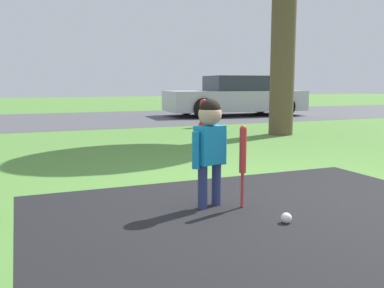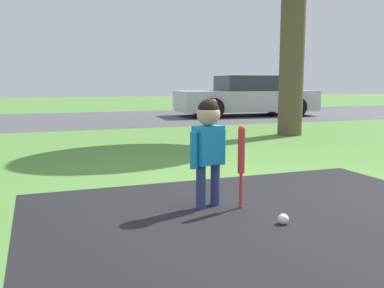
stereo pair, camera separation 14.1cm
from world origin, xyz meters
name	(u,v)px [view 1 (the left image)]	position (x,y,z in m)	size (l,w,h in m)	color
ground_plane	(285,198)	(0.00, 0.00, 0.00)	(60.00, 60.00, 0.00)	#518438
street_strip	(99,119)	(0.00, 9.61, 0.00)	(40.00, 6.00, 0.01)	#4C4C51
child	(210,138)	(-0.78, 0.01, 0.61)	(0.37, 0.22, 0.94)	navy
baseball_bat	(243,155)	(-0.53, -0.12, 0.47)	(0.06, 0.06, 0.72)	red
sports_ball	(286,218)	(-0.42, -0.62, 0.04)	(0.08, 0.08, 0.08)	white
fire_hydrant	(204,113)	(1.91, 6.18, 0.34)	(0.27, 0.24, 0.69)	red
parked_car	(236,97)	(4.40, 9.20, 0.61)	(4.60, 2.22, 1.29)	#B7B7BC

